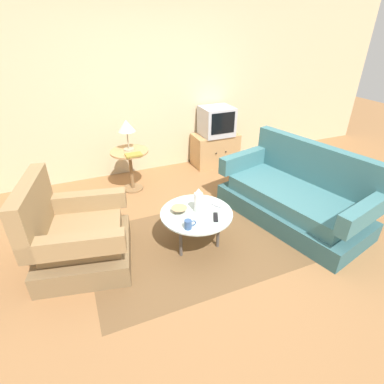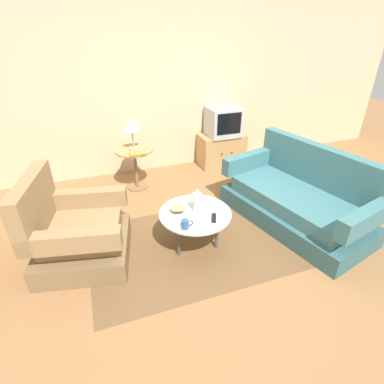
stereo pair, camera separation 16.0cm
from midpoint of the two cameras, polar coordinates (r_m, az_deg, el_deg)
ground_plane at (r=3.51m, az=0.97°, el=-9.47°), size 16.00×16.00×0.00m
back_wall at (r=4.93m, az=-9.95°, el=19.17°), size 9.00×0.12×2.70m
area_rug at (r=3.47m, az=-0.54°, el=-10.00°), size 2.32×1.52×0.00m
armchair at (r=3.30m, az=-22.51°, el=-8.15°), size 1.07×1.07×0.97m
couch at (r=3.96m, az=18.07°, el=-0.95°), size 1.31×1.98×0.92m
coffee_table at (r=3.23m, az=-0.59°, el=-4.50°), size 0.78×0.78×0.44m
side_table at (r=4.47m, az=-12.68°, el=5.64°), size 0.54×0.54×0.62m
tv_stand at (r=5.29m, az=3.54°, el=8.09°), size 0.76×0.46×0.54m
television at (r=5.12m, az=3.80°, el=13.30°), size 0.51×0.46×0.47m
table_lamp at (r=4.32m, az=-13.45°, el=11.98°), size 0.24×0.24×0.44m
vase at (r=3.16m, az=-0.23°, el=-1.59°), size 0.09×0.09×0.28m
mug at (r=2.95m, az=-2.25°, el=-6.18°), size 0.12×0.07×0.10m
bowl at (r=3.20m, az=-3.87°, el=-3.45°), size 0.17×0.17×0.06m
tv_remote_dark at (r=3.12m, az=3.07°, el=-4.82°), size 0.10×0.16×0.02m
tv_remote_silver at (r=3.31m, az=3.57°, el=-2.59°), size 0.11×0.15×0.02m
book at (r=4.21m, az=-12.13°, el=6.92°), size 0.23×0.14×0.02m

